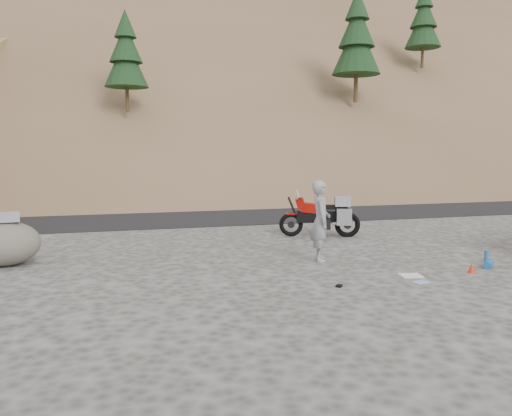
{
  "coord_description": "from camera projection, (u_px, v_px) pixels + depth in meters",
  "views": [
    {
      "loc": [
        -4.48,
        -10.05,
        2.45
      ],
      "look_at": [
        -1.17,
        1.96,
        1.0
      ],
      "focal_mm": 35.0,
      "sensor_mm": 36.0,
      "label": 1
    }
  ],
  "objects": [
    {
      "name": "boulder",
      "position": [
        4.0,
        243.0,
        10.58
      ],
      "size": [
        1.47,
        1.26,
        1.13
      ],
      "rotation": [
        0.0,
        0.0,
        -0.01
      ],
      "color": "#565149",
      "rests_on": "ground"
    },
    {
      "name": "gear_blue_cloth",
      "position": [
        421.0,
        282.0,
        9.27
      ],
      "size": [
        0.33,
        0.27,
        0.01
      ],
      "primitive_type": "cube",
      "rotation": [
        0.0,
        0.0,
        0.2
      ],
      "color": "#90ACDF",
      "rests_on": "ground"
    },
    {
      "name": "man",
      "position": [
        320.0,
        260.0,
        11.12
      ],
      "size": [
        0.59,
        0.75,
        1.79
      ],
      "primitive_type": "imported",
      "rotation": [
        0.0,
        0.0,
        1.29
      ],
      "color": "gray",
      "rests_on": "ground"
    },
    {
      "name": "gear_glove_b",
      "position": [
        339.0,
        286.0,
        8.97
      ],
      "size": [
        0.15,
        0.15,
        0.04
      ],
      "primitive_type": "cube",
      "rotation": [
        0.0,
        0.0,
        0.75
      ],
      "color": "black",
      "rests_on": "ground"
    },
    {
      "name": "gear_funnel",
      "position": [
        472.0,
        268.0,
        10.0
      ],
      "size": [
        0.2,
        0.2,
        0.19
      ],
      "primitive_type": "cone",
      "rotation": [
        0.0,
        0.0,
        -0.42
      ],
      "color": "red",
      "rests_on": "ground"
    },
    {
      "name": "road",
      "position": [
        237.0,
        212.0,
        19.7
      ],
      "size": [
        120.0,
        7.0,
        0.05
      ],
      "primitive_type": "cube",
      "color": "black",
      "rests_on": "ground"
    },
    {
      "name": "gear_white_cloth",
      "position": [
        411.0,
        276.0,
        9.75
      ],
      "size": [
        0.46,
        0.42,
        0.01
      ],
      "primitive_type": "cube",
      "rotation": [
        0.0,
        0.0,
        -0.16
      ],
      "color": "white",
      "rests_on": "ground"
    },
    {
      "name": "motorcycle",
      "position": [
        323.0,
        216.0,
        14.13
      ],
      "size": [
        2.23,
        1.07,
        1.37
      ],
      "rotation": [
        0.0,
        0.0,
        -0.31
      ],
      "color": "black",
      "rests_on": "ground"
    },
    {
      "name": "gear_bottle",
      "position": [
        486.0,
        256.0,
        11.03
      ],
      "size": [
        0.11,
        0.11,
        0.24
      ],
      "primitive_type": "cylinder",
      "rotation": [
        0.0,
        0.0,
        0.37
      ],
      "color": "#1B5CA7",
      "rests_on": "ground"
    },
    {
      "name": "hillside",
      "position": [
        162.0,
        62.0,
        48.94
      ],
      "size": [
        120.0,
        73.0,
        46.72
      ],
      "color": "brown",
      "rests_on": "ground"
    },
    {
      "name": "gear_blue_mat",
      "position": [
        489.0,
        264.0,
        10.43
      ],
      "size": [
        0.4,
        0.38,
        0.16
      ],
      "primitive_type": "cylinder",
      "rotation": [
        0.0,
        1.57,
        0.7
      ],
      "color": "#1B5CA7",
      "rests_on": "ground"
    },
    {
      "name": "ground",
      "position": [
        330.0,
        261.0,
        11.08
      ],
      "size": [
        140.0,
        140.0,
        0.0
      ],
      "primitive_type": "plane",
      "color": "#454340",
      "rests_on": "ground"
    }
  ]
}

